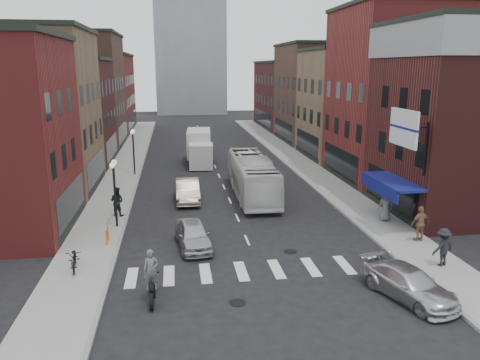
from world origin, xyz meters
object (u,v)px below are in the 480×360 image
object	(u,v)px
streetlamp_far	(133,143)
ped_right_a	(443,247)
ped_left_solo	(117,201)
sedan_left_far	(188,191)
curb_car	(409,284)
sedan_left_near	(193,235)
parked_bicycle	(74,259)
ped_right_b	(420,224)
ped_right_c	(385,205)
billboard_sign	(405,129)
motorcycle_rider	(152,277)
box_truck	(199,148)
transit_bus	(252,176)
streetlamp_near	(114,181)
bike_rack	(107,236)

from	to	relation	value
streetlamp_far	ped_right_a	bearing A→B (deg)	-53.88
streetlamp_far	ped_left_solo	bearing A→B (deg)	-90.92
sedan_left_far	curb_car	distance (m)	18.12
sedan_left_near	parked_bicycle	xyz separation A→B (m)	(-5.67, -2.31, -0.04)
sedan_left_near	ped_right_b	distance (m)	12.33
ped_right_a	ped_right_c	distance (m)	6.76
streetlamp_far	ped_left_solo	xyz separation A→B (m)	(-0.19, -11.86, -1.83)
billboard_sign	ped_right_b	size ratio (longest dim) A/B	1.89
motorcycle_rider	ped_left_solo	size ratio (longest dim) A/B	1.21
box_truck	sedan_left_far	distance (m)	13.33
sedan_left_far	ped_right_c	size ratio (longest dim) A/B	2.43
billboard_sign	transit_bus	distance (m)	12.59
sedan_left_far	ped_left_solo	world-z (taller)	ped_left_solo
box_truck	ped_left_solo	distance (m)	17.55
streetlamp_near	ped_right_c	xyz separation A→B (m)	(16.31, -1.24, -1.80)
streetlamp_near	bike_rack	distance (m)	3.59
box_truck	ped_right_a	bearing A→B (deg)	-65.29
billboard_sign	ped_left_solo	world-z (taller)	billboard_sign
bike_rack	ped_right_b	distance (m)	17.00
box_truck	streetlamp_near	bearing A→B (deg)	-103.97
streetlamp_far	motorcycle_rider	distance (m)	23.55
sedan_left_far	bike_rack	bearing A→B (deg)	-119.66
streetlamp_near	streetlamp_far	world-z (taller)	same
motorcycle_rider	ped_right_b	bearing A→B (deg)	14.88
motorcycle_rider	ped_right_a	xyz separation A→B (m)	(13.60, 1.34, 0.02)
motorcycle_rider	sedan_left_far	size ratio (longest dim) A/B	0.48
parked_bicycle	ped_right_a	world-z (taller)	ped_right_a
ped_right_b	ped_right_c	world-z (taller)	ped_right_b
bike_rack	parked_bicycle	xyz separation A→B (m)	(-1.08, -3.25, 0.12)
streetlamp_near	ped_left_solo	size ratio (longest dim) A/B	2.19
bike_rack	transit_bus	bearing A→B (deg)	42.94
ped_left_solo	sedan_left_far	bearing A→B (deg)	-121.14
sedan_left_far	parked_bicycle	distance (m)	12.63
bike_rack	ped_left_solo	bearing A→B (deg)	89.89
motorcycle_rider	ped_right_c	distance (m)	16.05
transit_bus	motorcycle_rider	bearing A→B (deg)	-112.65
streetlamp_far	curb_car	world-z (taller)	streetlamp_far
motorcycle_rider	ped_right_a	distance (m)	13.67
billboard_sign	sedan_left_far	xyz separation A→B (m)	(-11.60, 8.84, -5.36)
ped_right_c	parked_bicycle	bearing A→B (deg)	13.88
ped_right_b	sedan_left_near	bearing A→B (deg)	-14.77
parked_bicycle	sedan_left_near	bearing A→B (deg)	13.33
box_truck	parked_bicycle	distance (m)	25.57
streetlamp_near	sedan_left_near	xyz separation A→B (m)	(4.39, -3.64, -2.21)
streetlamp_near	sedan_left_far	distance (m)	7.23
streetlamp_near	bike_rack	size ratio (longest dim) A/B	5.14
ped_right_b	ped_left_solo	bearing A→B (deg)	-31.74
streetlamp_near	sedan_left_near	size ratio (longest dim) A/B	0.99
ped_right_b	streetlamp_far	bearing A→B (deg)	-57.83
ped_left_solo	billboard_sign	bearing A→B (deg)	-175.31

